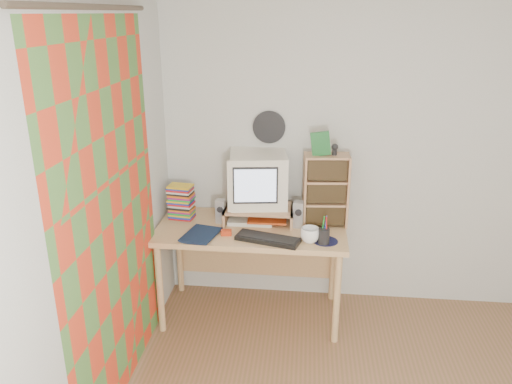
% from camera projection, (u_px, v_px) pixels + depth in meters
% --- Properties ---
extents(back_wall, '(3.50, 0.00, 3.50)m').
position_uv_depth(back_wall, '(391.00, 153.00, 3.79)').
color(back_wall, silver).
rests_on(back_wall, floor).
extents(left_wall, '(0.00, 3.50, 3.50)m').
position_uv_depth(left_wall, '(64.00, 241.00, 2.32)').
color(left_wall, silver).
rests_on(left_wall, floor).
extents(curtain, '(0.00, 2.20, 2.20)m').
position_uv_depth(curtain, '(113.00, 221.00, 2.80)').
color(curtain, red).
rests_on(curtain, left_wall).
extents(wall_disc, '(0.25, 0.02, 0.25)m').
position_uv_depth(wall_disc, '(269.00, 127.00, 3.80)').
color(wall_disc, black).
rests_on(wall_disc, back_wall).
extents(desk, '(1.40, 0.70, 0.75)m').
position_uv_depth(desk, '(252.00, 240.00, 3.82)').
color(desk, '#DEB577').
rests_on(desk, floor).
extents(monitor_riser, '(0.52, 0.30, 0.12)m').
position_uv_depth(monitor_riser, '(259.00, 210.00, 3.77)').
color(monitor_riser, tan).
rests_on(monitor_riser, desk).
extents(crt_monitor, '(0.47, 0.47, 0.40)m').
position_uv_depth(crt_monitor, '(258.00, 180.00, 3.74)').
color(crt_monitor, silver).
rests_on(crt_monitor, monitor_riser).
extents(speaker_left, '(0.07, 0.07, 0.18)m').
position_uv_depth(speaker_left, '(221.00, 211.00, 3.76)').
color(speaker_left, '#AEAFB3').
rests_on(speaker_left, desk).
extents(speaker_right, '(0.08, 0.08, 0.20)m').
position_uv_depth(speaker_right, '(298.00, 214.00, 3.68)').
color(speaker_right, '#AEAFB3').
rests_on(speaker_right, desk).
extents(keyboard, '(0.47, 0.27, 0.03)m').
position_uv_depth(keyboard, '(268.00, 239.00, 3.48)').
color(keyboard, black).
rests_on(keyboard, desk).
extents(dvd_stack, '(0.20, 0.15, 0.26)m').
position_uv_depth(dvd_stack, '(181.00, 202.00, 3.83)').
color(dvd_stack, brown).
rests_on(dvd_stack, desk).
extents(cd_rack, '(0.34, 0.20, 0.54)m').
position_uv_depth(cd_rack, '(325.00, 190.00, 3.67)').
color(cd_rack, tan).
rests_on(cd_rack, desk).
extents(mug, '(0.16, 0.16, 0.11)m').
position_uv_depth(mug, '(310.00, 235.00, 3.45)').
color(mug, white).
rests_on(mug, desk).
extents(diary, '(0.30, 0.25, 0.05)m').
position_uv_depth(diary, '(187.00, 231.00, 3.58)').
color(diary, '#101E3B').
rests_on(diary, desk).
extents(mousepad, '(0.21, 0.21, 0.00)m').
position_uv_depth(mousepad, '(325.00, 241.00, 3.48)').
color(mousepad, black).
rests_on(mousepad, desk).
extents(pen_cup, '(0.08, 0.08, 0.16)m').
position_uv_depth(pen_cup, '(324.00, 233.00, 3.42)').
color(pen_cup, black).
rests_on(pen_cup, desk).
extents(papers, '(0.34, 0.25, 0.04)m').
position_uv_depth(papers, '(257.00, 218.00, 3.81)').
color(papers, silver).
rests_on(papers, desk).
extents(red_box, '(0.08, 0.05, 0.04)m').
position_uv_depth(red_box, '(226.00, 233.00, 3.57)').
color(red_box, red).
rests_on(red_box, desk).
extents(game_box, '(0.13, 0.03, 0.17)m').
position_uv_depth(game_box, '(321.00, 144.00, 3.54)').
color(game_box, '#1B6028').
rests_on(game_box, cd_rack).
extents(webcam, '(0.06, 0.06, 0.08)m').
position_uv_depth(webcam, '(335.00, 149.00, 3.56)').
color(webcam, black).
rests_on(webcam, cd_rack).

